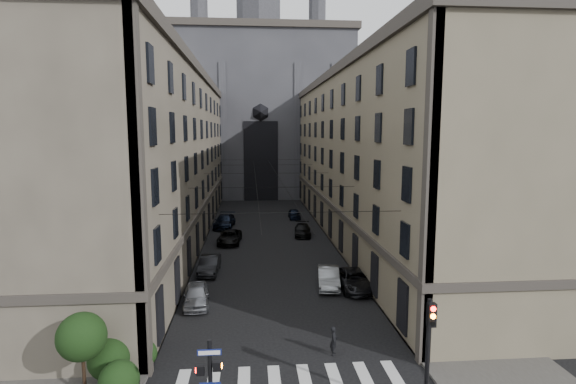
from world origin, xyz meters
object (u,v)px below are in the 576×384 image
object	(u,v)px
car_left_midnear	(209,265)
car_left_far	(225,221)
car_right_near	(328,277)
car_left_near	(196,295)
gothic_tower	(259,103)
car_right_midfar	(303,230)
car_left_midfar	(230,237)
traffic_light_right	(429,343)
pedestrian_signal_left	(210,380)
pedestrian	(334,341)
car_right_far	(294,214)
car_right_midnear	(354,280)

from	to	relation	value
car_left_midnear	car_left_far	world-z (taller)	car_left_far
car_right_near	car_left_near	bearing A→B (deg)	-156.21
gothic_tower	car_right_midfar	bearing A→B (deg)	-83.85
car_left_midfar	car_left_far	bearing A→B (deg)	100.93
traffic_light_right	car_left_midfar	size ratio (longest dim) A/B	1.02
pedestrian_signal_left	pedestrian	xyz separation A→B (m)	(6.13, 6.02, -1.52)
pedestrian_signal_left	car_right_midfar	xyz separation A→B (m)	(7.71, 34.46, -1.65)
traffic_light_right	car_right_midfar	distance (m)	34.17
car_right_far	car_right_midfar	bearing A→B (deg)	-90.10
traffic_light_right	car_right_midnear	bearing A→B (deg)	88.29
traffic_light_right	car_left_midnear	distance (m)	23.58
car_left_near	pedestrian	bearing A→B (deg)	-47.92
pedestrian_signal_left	car_right_midfar	size ratio (longest dim) A/B	0.86
car_right_midnear	traffic_light_right	bearing A→B (deg)	-95.75
car_right_midnear	car_right_midfar	bearing A→B (deg)	91.77
pedestrian_signal_left	car_right_far	bearing A→B (deg)	80.22
gothic_tower	car_right_near	distance (m)	59.32
car_left_midfar	car_left_far	world-z (taller)	car_left_far
gothic_tower	traffic_light_right	size ratio (longest dim) A/B	11.15
car_left_far	car_right_midfar	xyz separation A→B (m)	(9.41, -5.42, -0.14)
gothic_tower	car_left_far	size ratio (longest dim) A/B	10.34
car_left_midfar	car_right_near	xyz separation A→B (m)	(8.40, -14.68, 0.06)
traffic_light_right	car_left_far	world-z (taller)	traffic_light_right
traffic_light_right	car_left_midfar	distance (m)	32.66
traffic_light_right	car_right_midfar	bearing A→B (deg)	92.35
gothic_tower	car_right_near	bearing A→B (deg)	-85.76
gothic_tower	pedestrian	distance (m)	69.60
car_left_far	car_right_far	bearing A→B (deg)	34.18
pedestrian_signal_left	car_right_far	size ratio (longest dim) A/B	1.02
car_left_midfar	car_right_midfar	size ratio (longest dim) A/B	1.09
pedestrian	pedestrian_signal_left	bearing A→B (deg)	147.60
car_left_near	pedestrian_signal_left	bearing A→B (deg)	-85.81
car_left_midfar	pedestrian	distance (m)	26.35
car_right_midnear	pedestrian	bearing A→B (deg)	-112.95
gothic_tower	car_right_midnear	distance (m)	60.15
car_left_near	car_right_midfar	bearing A→B (deg)	59.44
car_left_far	car_right_far	distance (m)	10.73
car_left_far	car_right_near	distance (m)	24.93
car_left_midfar	car_right_midnear	bearing A→B (deg)	-52.18
car_right_near	car_right_midfar	xyz separation A→B (m)	(0.00, 17.67, -0.09)
pedestrian_signal_left	car_left_far	distance (m)	39.95
car_right_near	car_right_midfar	bearing A→B (deg)	96.98
gothic_tower	pedestrian	bearing A→B (deg)	-87.78
gothic_tower	car_left_midnear	bearing A→B (deg)	-95.95
car_left_midnear	car_right_midnear	xyz separation A→B (m)	(11.53, -4.99, -0.01)
pedestrian_signal_left	car_left_midnear	world-z (taller)	pedestrian_signal_left
car_right_midnear	car_left_near	bearing A→B (deg)	-172.98
car_right_midfar	pedestrian	xyz separation A→B (m)	(-1.58, -28.45, 0.13)
car_right_near	pedestrian	size ratio (longest dim) A/B	2.90
car_left_far	car_right_far	world-z (taller)	car_left_far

